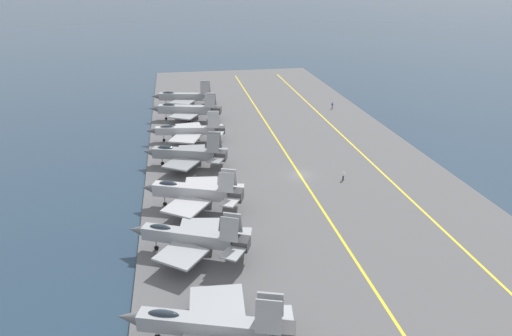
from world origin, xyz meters
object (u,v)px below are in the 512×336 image
object	(u,v)px
parked_jet_fifth	(188,130)
crew_blue_vest	(332,105)
parked_jet_fourth	(186,154)
parked_jet_seventh	(184,96)
parked_jet_sixth	(186,110)
crew_white_vest	(343,175)
parked_jet_nearest	(209,325)
parked_jet_third	(193,192)
parked_jet_second	(190,237)

from	to	relation	value
parked_jet_fifth	crew_blue_vest	size ratio (longest dim) A/B	9.54
parked_jet_fourth	parked_jet_seventh	size ratio (longest dim) A/B	0.93
parked_jet_fifth	parked_jet_sixth	distance (m)	14.88
crew_white_vest	crew_blue_vest	size ratio (longest dim) A/B	0.96
parked_jet_nearest	parked_jet_third	xyz separation A→B (m)	(27.87, 0.05, 0.43)
parked_jet_second	parked_jet_seventh	xyz separation A→B (m)	(70.85, -1.51, -0.17)
crew_blue_vest	parked_jet_nearest	bearing A→B (deg)	153.41
parked_jet_nearest	parked_jet_sixth	xyz separation A→B (m)	(72.89, -0.57, 0.30)
parked_jet_nearest	crew_white_vest	bearing A→B (deg)	-37.31
crew_white_vest	parked_jet_seventh	bearing A→B (deg)	25.43
parked_jet_third	crew_white_vest	bearing A→B (deg)	-77.38
parked_jet_fourth	parked_jet_sixth	world-z (taller)	parked_jet_fourth
parked_jet_fourth	crew_white_vest	world-z (taller)	parked_jet_fourth
parked_jet_nearest	crew_white_vest	size ratio (longest dim) A/B	10.20
parked_jet_seventh	parked_jet_nearest	bearing A→B (deg)	179.66
parked_jet_second	parked_jet_fifth	bearing A→B (deg)	-1.76
crew_white_vest	parked_jet_second	bearing A→B (deg)	124.17
parked_jet_nearest	crew_white_vest	world-z (taller)	parked_jet_nearest
parked_jet_fifth	parked_jet_sixth	size ratio (longest dim) A/B	0.96
parked_jet_third	parked_jet_seventh	bearing A→B (deg)	-0.55
parked_jet_third	crew_white_vest	distance (m)	26.37
parked_jet_nearest	parked_jet_fifth	xyz separation A→B (m)	(58.01, -0.31, 0.01)
parked_jet_third	parked_jet_sixth	distance (m)	45.02
parked_jet_third	parked_jet_sixth	xyz separation A→B (m)	(45.02, -0.62, -0.13)
parked_jet_sixth	parked_jet_fifth	bearing A→B (deg)	179.00
crew_blue_vest	parked_jet_third	bearing A→B (deg)	141.73
parked_jet_third	crew_white_vest	xyz separation A→B (m)	(5.75, -25.67, -1.88)
parked_jet_seventh	crew_blue_vest	world-z (taller)	parked_jet_seventh
parked_jet_fourth	parked_jet_fifth	distance (m)	13.61
parked_jet_sixth	parked_jet_seventh	world-z (taller)	parked_jet_sixth
parked_jet_fourth	crew_blue_vest	xyz separation A→B (m)	(31.97, -38.73, -1.51)
parked_jet_fifth	parked_jet_second	bearing A→B (deg)	178.24
parked_jet_fourth	parked_jet_fifth	world-z (taller)	parked_jet_fourth
parked_jet_second	parked_jet_sixth	size ratio (longest dim) A/B	0.91
parked_jet_fourth	parked_jet_fifth	size ratio (longest dim) A/B	0.95
crew_white_vest	parked_jet_nearest	bearing A→B (deg)	142.69
parked_jet_fourth	parked_jet_fifth	bearing A→B (deg)	-3.41
parked_jet_fifth	parked_jet_sixth	xyz separation A→B (m)	(14.88, -0.26, 0.29)
parked_jet_nearest	parked_jet_fifth	size ratio (longest dim) A/B	1.03
parked_jet_sixth	crew_white_vest	bearing A→B (deg)	-147.47
parked_jet_second	parked_jet_fourth	xyz separation A→B (m)	(28.87, -0.49, -0.13)
parked_jet_fourth	parked_jet_third	bearing A→B (deg)	-178.43
parked_jet_seventh	parked_jet_fourth	bearing A→B (deg)	178.61
parked_jet_seventh	parked_jet_third	bearing A→B (deg)	179.45
parked_jet_second	parked_jet_sixth	xyz separation A→B (m)	(57.34, -1.56, 0.07)
parked_jet_second	parked_jet_sixth	bearing A→B (deg)	-1.56
parked_jet_sixth	crew_white_vest	world-z (taller)	parked_jet_sixth
parked_jet_sixth	crew_blue_vest	size ratio (longest dim) A/B	9.96
parked_jet_second	parked_jet_fourth	distance (m)	28.87
parked_jet_second	parked_jet_third	distance (m)	12.35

